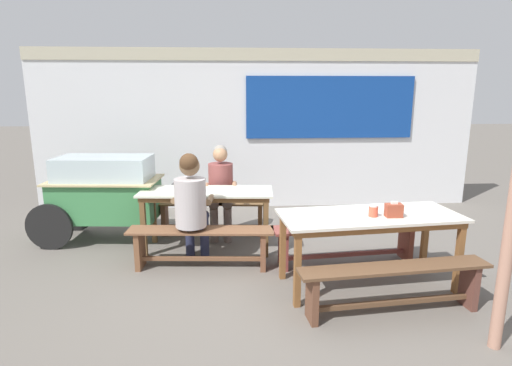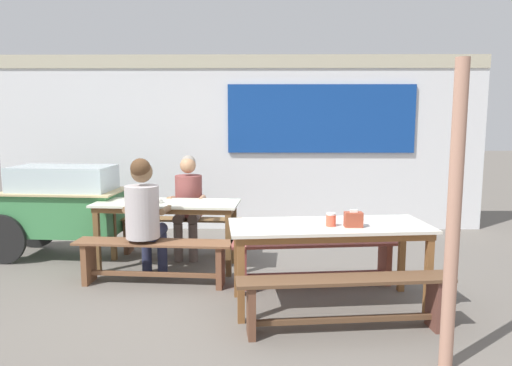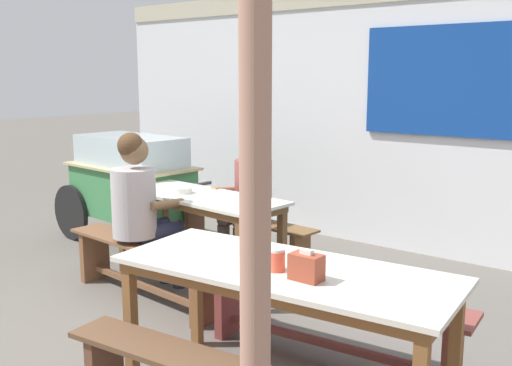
% 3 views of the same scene
% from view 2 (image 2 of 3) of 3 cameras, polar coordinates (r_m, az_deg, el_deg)
% --- Properties ---
extents(ground_plane, '(40.00, 40.00, 0.00)m').
position_cam_2_polar(ground_plane, '(4.84, -3.22, -13.32)').
color(ground_plane, '#635D56').
extents(backdrop_wall, '(7.45, 0.23, 2.66)m').
position_cam_2_polar(backdrop_wall, '(7.45, -1.49, 5.21)').
color(backdrop_wall, silver).
rests_on(backdrop_wall, ground_plane).
extents(dining_table_far, '(1.68, 0.72, 0.78)m').
position_cam_2_polar(dining_table_far, '(5.63, -10.47, -3.10)').
color(dining_table_far, silver).
rests_on(dining_table_far, ground_plane).
extents(dining_table_near, '(1.88, 0.91, 0.78)m').
position_cam_2_polar(dining_table_near, '(4.48, 8.60, -5.78)').
color(dining_table_near, silver).
rests_on(dining_table_near, ground_plane).
extents(bench_far_back, '(1.60, 0.37, 0.46)m').
position_cam_2_polar(bench_far_back, '(6.26, -9.02, -5.67)').
color(bench_far_back, brown).
rests_on(bench_far_back, ground_plane).
extents(bench_far_front, '(1.66, 0.42, 0.46)m').
position_cam_2_polar(bench_far_front, '(5.19, -12.01, -8.46)').
color(bench_far_front, brown).
rests_on(bench_far_front, ground_plane).
extents(bench_near_back, '(1.77, 0.49, 0.46)m').
position_cam_2_polar(bench_near_back, '(5.12, 6.97, -8.43)').
color(bench_near_back, brown).
rests_on(bench_near_back, ground_plane).
extents(bench_near_front, '(1.78, 0.44, 0.46)m').
position_cam_2_polar(bench_near_front, '(4.07, 10.45, -12.93)').
color(bench_near_front, brown).
rests_on(bench_near_front, ground_plane).
extents(food_cart, '(1.83, 0.89, 1.14)m').
position_cam_2_polar(food_cart, '(6.46, -21.90, -2.17)').
color(food_cart, '#3D854C').
rests_on(food_cart, ground_plane).
extents(person_center_facing, '(0.45, 0.53, 1.27)m').
position_cam_2_polar(person_center_facing, '(6.08, -8.03, -1.88)').
color(person_center_facing, '#6D5D56').
rests_on(person_center_facing, ground_plane).
extents(person_left_back_turned, '(0.48, 0.60, 1.33)m').
position_cam_2_polar(person_left_back_turned, '(5.17, -13.06, -3.31)').
color(person_left_back_turned, '#282C48').
rests_on(person_left_back_turned, ground_plane).
extents(tissue_box, '(0.16, 0.10, 0.16)m').
position_cam_2_polar(tissue_box, '(4.39, 11.44, -4.23)').
color(tissue_box, '#9A402B').
rests_on(tissue_box, dining_table_near).
extents(condiment_jar, '(0.09, 0.09, 0.12)m').
position_cam_2_polar(condiment_jar, '(4.38, 8.85, -4.31)').
color(condiment_jar, '#E2543B').
rests_on(condiment_jar, dining_table_near).
extents(soup_bowl, '(0.16, 0.16, 0.05)m').
position_cam_2_polar(soup_bowl, '(5.59, -11.78, -2.07)').
color(soup_bowl, silver).
rests_on(soup_bowl, dining_table_far).
extents(wooden_support_post, '(0.09, 0.09, 2.13)m').
position_cam_2_polar(wooden_support_post, '(3.52, 22.32, -3.96)').
color(wooden_support_post, tan).
rests_on(wooden_support_post, ground_plane).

